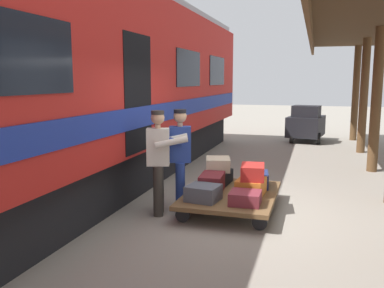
{
  "coord_description": "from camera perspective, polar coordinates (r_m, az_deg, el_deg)",
  "views": [
    {
      "loc": [
        -1.1,
        6.53,
        2.19
      ],
      "look_at": [
        0.8,
        0.14,
        1.15
      ],
      "focal_mm": 38.76,
      "sensor_mm": 36.0,
      "label": 1
    }
  ],
  "objects": [
    {
      "name": "ground_plane",
      "position": [
        6.98,
        6.75,
        -9.49
      ],
      "size": [
        60.0,
        60.0,
        0.0
      ],
      "primitive_type": "plane",
      "color": "gray"
    },
    {
      "name": "train_car",
      "position": [
        7.88,
        -17.5,
        7.51
      ],
      "size": [
        3.02,
        16.72,
        4.0
      ],
      "color": "#B21E19",
      "rests_on": "ground_plane"
    },
    {
      "name": "luggage_cart",
      "position": [
        7.09,
        5.39,
        -7.02
      ],
      "size": [
        1.48,
        2.06,
        0.3
      ],
      "color": "brown",
      "rests_on": "ground_plane"
    },
    {
      "name": "suitcase_maroon_trunk",
      "position": [
        7.11,
        2.76,
        -5.34
      ],
      "size": [
        0.42,
        0.65,
        0.3
      ],
      "primitive_type": "cube",
      "rotation": [
        0.0,
        0.0,
        0.07
      ],
      "color": "maroon",
      "rests_on": "luggage_cart"
    },
    {
      "name": "suitcase_slate_roller",
      "position": [
        6.58,
        1.57,
        -6.74
      ],
      "size": [
        0.55,
        0.53,
        0.24
      ],
      "primitive_type": "cube",
      "rotation": [
        0.0,
        0.0,
        -0.14
      ],
      "color": "#4C515B",
      "rests_on": "luggage_cart"
    },
    {
      "name": "suitcase_orange_carryall",
      "position": [
        6.99,
        8.11,
        -5.83
      ],
      "size": [
        0.47,
        0.59,
        0.26
      ],
      "primitive_type": "cube",
      "rotation": [
        0.0,
        0.0,
        -0.07
      ],
      "color": "#CC6B23",
      "rests_on": "luggage_cart"
    },
    {
      "name": "suitcase_black_hardshell",
      "position": [
        7.65,
        3.78,
        -4.57
      ],
      "size": [
        0.42,
        0.61,
        0.24
      ],
      "primitive_type": "cube",
      "rotation": [
        0.0,
        0.0,
        -0.08
      ],
      "color": "black",
      "rests_on": "luggage_cart"
    },
    {
      "name": "suitcase_navy_fabric",
      "position": [
        7.54,
        8.75,
        -4.82
      ],
      "size": [
        0.52,
        0.65,
        0.25
      ],
      "primitive_type": "cube",
      "rotation": [
        0.0,
        0.0,
        0.14
      ],
      "color": "navy",
      "rests_on": "luggage_cart"
    },
    {
      "name": "suitcase_burgundy_valise",
      "position": [
        6.46,
        7.34,
        -7.36
      ],
      "size": [
        0.48,
        0.47,
        0.19
      ],
      "primitive_type": "cube",
      "rotation": [
        0.0,
        0.0,
        0.02
      ],
      "color": "maroon",
      "rests_on": "luggage_cart"
    },
    {
      "name": "suitcase_cream_canvas",
      "position": [
        7.64,
        3.6,
        -2.78
      ],
      "size": [
        0.55,
        0.62,
        0.23
      ],
      "primitive_type": "cube",
      "rotation": [
        0.0,
        0.0,
        0.25
      ],
      "color": "beige",
      "rests_on": "suitcase_black_hardshell"
    },
    {
      "name": "suitcase_red_plastic",
      "position": [
        6.93,
        8.35,
        -3.82
      ],
      "size": [
        0.44,
        0.59,
        0.24
      ],
      "primitive_type": "cube",
      "rotation": [
        0.0,
        0.0,
        0.12
      ],
      "color": "#AD231E",
      "rests_on": "suitcase_orange_carryall"
    },
    {
      "name": "porter_in_overalls",
      "position": [
        6.96,
        -1.8,
        -1.61
      ],
      "size": [
        0.73,
        0.56,
        1.7
      ],
      "color": "navy",
      "rests_on": "ground_plane"
    },
    {
      "name": "porter_by_door",
      "position": [
        6.71,
        -4.5,
        -2.04
      ],
      "size": [
        0.73,
        0.56,
        1.7
      ],
      "color": "#332D28",
      "rests_on": "ground_plane"
    },
    {
      "name": "baggage_tug",
      "position": [
        15.27,
        15.4,
        2.66
      ],
      "size": [
        1.37,
        1.86,
        1.3
      ],
      "color": "black",
      "rests_on": "ground_plane"
    }
  ]
}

